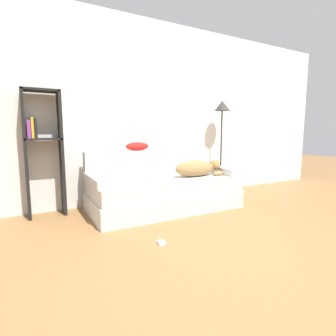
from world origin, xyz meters
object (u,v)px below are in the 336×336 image
object	(u,v)px
dog	(197,168)
bookshelf	(43,146)
floor_lamp	(222,118)
couch	(165,194)
power_adapter	(161,242)
laptop	(161,180)
throw_pillow	(137,146)

from	to	relation	value
dog	bookshelf	world-z (taller)	bookshelf
floor_lamp	dog	bearing A→B (deg)	-150.50
couch	power_adapter	bearing A→B (deg)	-119.49
floor_lamp	power_adapter	xyz separation A→B (m)	(-1.85, -1.38, -1.27)
dog	floor_lamp	bearing A→B (deg)	29.50
laptop	floor_lamp	distance (m)	1.70
couch	power_adapter	distance (m)	1.18
couch	floor_lamp	bearing A→B (deg)	16.00
bookshelf	power_adapter	xyz separation A→B (m)	(0.88, -1.46, -0.86)
laptop	power_adapter	world-z (taller)	laptop
power_adapter	dog	bearing A→B (deg)	41.36
couch	laptop	xyz separation A→B (m)	(-0.12, -0.12, 0.23)
throw_pillow	bookshelf	distance (m)	1.22
couch	bookshelf	xyz separation A→B (m)	(-1.45, 0.44, 0.66)
couch	dog	bearing A→B (deg)	-9.88
throw_pillow	floor_lamp	xyz separation A→B (m)	(1.51, -0.03, 0.43)
couch	dog	distance (m)	0.59
bookshelf	floor_lamp	world-z (taller)	floor_lamp
laptop	power_adapter	xyz separation A→B (m)	(-0.45, -0.89, -0.42)
dog	couch	bearing A→B (deg)	170.12
dog	power_adapter	distance (m)	1.50
dog	laptop	distance (m)	0.61
laptop	bookshelf	bearing A→B (deg)	145.60
dog	power_adapter	xyz separation A→B (m)	(-1.05, -0.93, -0.53)
throw_pillow	dog	bearing A→B (deg)	-33.77
bookshelf	power_adapter	size ratio (longest dim) A/B	22.74
couch	floor_lamp	size ratio (longest dim) A/B	1.27
laptop	floor_lamp	bearing A→B (deg)	7.68
couch	floor_lamp	world-z (taller)	floor_lamp
laptop	throw_pillow	xyz separation A→B (m)	(-0.12, 0.51, 0.41)
dog	power_adapter	bearing A→B (deg)	-138.64
bookshelf	couch	bearing A→B (deg)	-17.01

